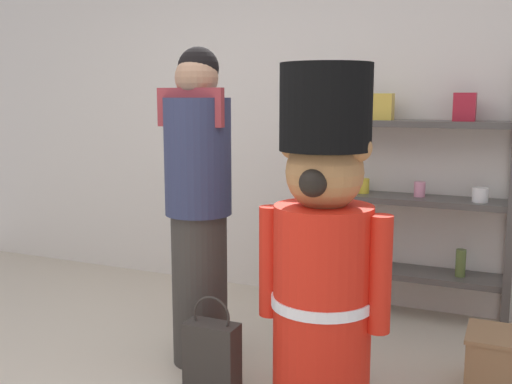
# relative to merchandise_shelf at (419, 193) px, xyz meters

# --- Properties ---
(back_wall) EXTENTS (6.40, 0.12, 2.60)m
(back_wall) POSITION_rel_merchandise_shelf_xyz_m (-0.83, 0.22, 0.45)
(back_wall) COLOR silver
(back_wall) RESTS_ON ground_plane
(merchandise_shelf) EXTENTS (1.18, 0.35, 1.66)m
(merchandise_shelf) POSITION_rel_merchandise_shelf_xyz_m (0.00, 0.00, 0.00)
(merchandise_shelf) COLOR #4C4742
(merchandise_shelf) RESTS_ON ground_plane
(teddy_bear_guard) EXTENTS (0.64, 0.48, 1.62)m
(teddy_bear_guard) POSITION_rel_merchandise_shelf_xyz_m (-0.22, -1.38, -0.08)
(teddy_bear_guard) COLOR red
(teddy_bear_guard) RESTS_ON ground_plane
(person_shopper) EXTENTS (0.38, 0.36, 1.73)m
(person_shopper) POSITION_rel_merchandise_shelf_xyz_m (-0.99, -1.18, 0.05)
(person_shopper) COLOR #38332D
(person_shopper) RESTS_ON ground_plane
(shopping_bag) EXTENTS (0.27, 0.13, 0.51)m
(shopping_bag) POSITION_rel_merchandise_shelf_xyz_m (-0.75, -1.49, -0.65)
(shopping_bag) COLOR #332D28
(shopping_bag) RESTS_ON ground_plane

